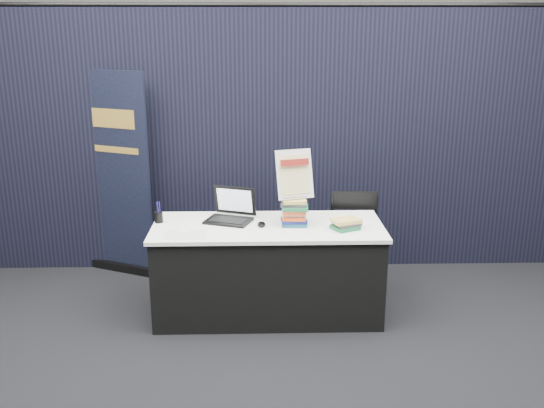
% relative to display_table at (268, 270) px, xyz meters
% --- Properties ---
extents(floor, '(8.00, 8.00, 0.00)m').
position_rel_display_table_xyz_m(floor, '(0.00, -0.55, -0.38)').
color(floor, black).
rests_on(floor, ground).
extents(wall_back, '(8.00, 0.02, 3.50)m').
position_rel_display_table_xyz_m(wall_back, '(0.00, 3.45, 1.37)').
color(wall_back, '#ABA8A1').
rests_on(wall_back, floor).
extents(drape_partition, '(6.00, 0.08, 2.40)m').
position_rel_display_table_xyz_m(drape_partition, '(0.00, 1.05, 0.82)').
color(drape_partition, black).
rests_on(drape_partition, floor).
extents(display_table, '(1.80, 0.75, 0.75)m').
position_rel_display_table_xyz_m(display_table, '(0.00, 0.00, 0.00)').
color(display_table, black).
rests_on(display_table, floor).
extents(laptop, '(0.41, 0.38, 0.26)m').
position_rel_display_table_xyz_m(laptop, '(-0.31, 0.12, 0.44)').
color(laptop, black).
rests_on(laptop, display_table).
extents(mouse, '(0.07, 0.10, 0.03)m').
position_rel_display_table_xyz_m(mouse, '(-0.05, -0.02, 0.39)').
color(mouse, black).
rests_on(mouse, display_table).
extents(brochure_left, '(0.37, 0.32, 0.00)m').
position_rel_display_table_xyz_m(brochure_left, '(-0.56, -0.00, 0.38)').
color(brochure_left, white).
rests_on(brochure_left, display_table).
extents(brochure_mid, '(0.31, 0.22, 0.00)m').
position_rel_display_table_xyz_m(brochure_mid, '(-0.62, -0.21, 0.38)').
color(brochure_mid, silver).
rests_on(brochure_mid, display_table).
extents(brochure_right, '(0.36, 0.29, 0.00)m').
position_rel_display_table_xyz_m(brochure_right, '(-0.29, 0.02, 0.38)').
color(brochure_right, white).
rests_on(brochure_right, display_table).
extents(pen_cup, '(0.07, 0.07, 0.08)m').
position_rel_display_table_xyz_m(pen_cup, '(-0.86, 0.09, 0.42)').
color(pen_cup, black).
rests_on(pen_cup, display_table).
extents(book_stack_tall, '(0.20, 0.15, 0.21)m').
position_rel_display_table_xyz_m(book_stack_tall, '(0.21, -0.00, 0.48)').
color(book_stack_tall, '#1B5467').
rests_on(book_stack_tall, display_table).
extents(book_stack_short, '(0.24, 0.22, 0.09)m').
position_rel_display_table_xyz_m(book_stack_short, '(0.60, -0.11, 0.42)').
color(book_stack_short, '#1C693C').
rests_on(book_stack_short, display_table).
extents(info_sign, '(0.31, 0.19, 0.39)m').
position_rel_display_table_xyz_m(info_sign, '(0.21, 0.03, 0.77)').
color(info_sign, black).
rests_on(info_sign, book_stack_tall).
extents(pullup_banner, '(0.76, 0.42, 1.88)m').
position_rel_display_table_xyz_m(pullup_banner, '(-1.39, 0.95, 0.46)').
color(pullup_banner, black).
rests_on(pullup_banner, floor).
extents(stacking_chair, '(0.43, 0.43, 0.89)m').
position_rel_display_table_xyz_m(stacking_chair, '(0.75, 0.32, 0.12)').
color(stacking_chair, black).
rests_on(stacking_chair, floor).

